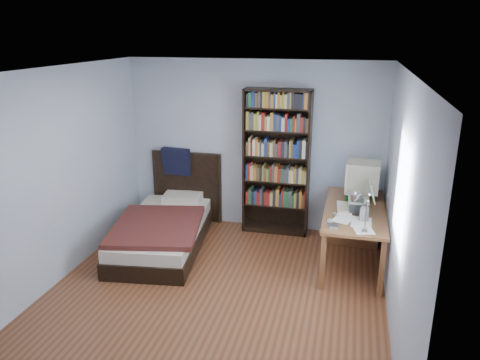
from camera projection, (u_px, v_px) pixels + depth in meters
The scene contains 14 objects.
room at pixel (215, 191), 4.95m from camera, with size 4.20×4.24×2.50m.
desk at pixel (354, 218), 6.42m from camera, with size 0.75×1.67×0.73m.
crt_monitor at pixel (362, 177), 6.24m from camera, with size 0.46×0.42×0.50m.
laptop at pixel (360, 203), 5.76m from camera, with size 0.32×0.33×0.40m.
desk_lamp at pixel (357, 202), 4.74m from camera, with size 0.23×0.51×0.61m.
keyboard at pixel (344, 208), 5.88m from camera, with size 0.17×0.43×0.03m, color beige.
speaker at pixel (364, 214), 5.49m from camera, with size 0.09×0.09×0.17m, color gray.
soda_can at pixel (348, 199), 6.09m from camera, with size 0.06×0.06×0.11m, color #083B1A.
mouse at pixel (352, 200), 6.14m from camera, with size 0.06×0.10×0.04m, color silver.
phone_silver at pixel (336, 215), 5.68m from camera, with size 0.05×0.10×0.02m, color silver.
phone_grey at pixel (330, 221), 5.50m from camera, with size 0.05×0.10×0.02m, color gray.
external_drive at pixel (333, 226), 5.35m from camera, with size 0.11×0.11×0.02m, color gray.
bookshelf at pixel (276, 163), 6.72m from camera, with size 0.95×0.30×2.12m.
bed at pixel (165, 227), 6.54m from camera, with size 1.36×2.21×1.16m.
Camera 1 is at (1.40, -4.48, 2.88)m, focal length 35.00 mm.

